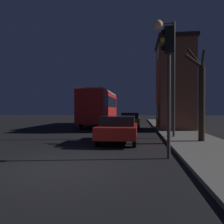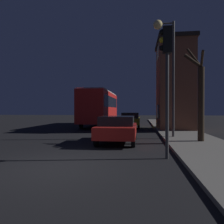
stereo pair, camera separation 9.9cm
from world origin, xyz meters
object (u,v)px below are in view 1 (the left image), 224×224
object	(u,v)px
streetlamp	(165,49)
car_near_lane	(118,128)
bare_tree	(201,98)
traffic_light	(168,65)
bus	(100,106)
car_mid_lane	(130,119)

from	to	relation	value
streetlamp	car_near_lane	xyz separation A→B (m)	(-2.58, -1.99, -4.52)
bare_tree	car_near_lane	xyz separation A→B (m)	(-4.13, -0.31, -1.56)
streetlamp	traffic_light	distance (m)	5.79
bare_tree	car_near_lane	world-z (taller)	bare_tree
streetlamp	car_near_lane	distance (m)	5.58
bus	car_near_lane	world-z (taller)	bus
traffic_light	bus	size ratio (longest dim) A/B	0.44
streetlamp	car_mid_lane	size ratio (longest dim) A/B	1.62
bus	bare_tree	bearing A→B (deg)	-57.26
bus	traffic_light	bearing A→B (deg)	-71.25
bus	car_near_lane	xyz separation A→B (m)	(2.99, -11.40, -1.37)
streetlamp	traffic_light	xyz separation A→B (m)	(-0.55, -5.40, -2.02)
traffic_light	bus	xyz separation A→B (m)	(-5.03, 14.80, -1.13)
traffic_light	car_near_lane	size ratio (longest dim) A/B	1.15
streetlamp	bus	world-z (taller)	streetlamp
bus	car_near_lane	bearing A→B (deg)	-75.28
streetlamp	car_near_lane	bearing A→B (deg)	-142.32
bare_tree	traffic_light	bearing A→B (deg)	-119.49
traffic_light	bare_tree	size ratio (longest dim) A/B	0.95
traffic_light	bus	distance (m)	15.68
bare_tree	car_near_lane	size ratio (longest dim) A/B	1.20
streetlamp	traffic_light	bearing A→B (deg)	-95.81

